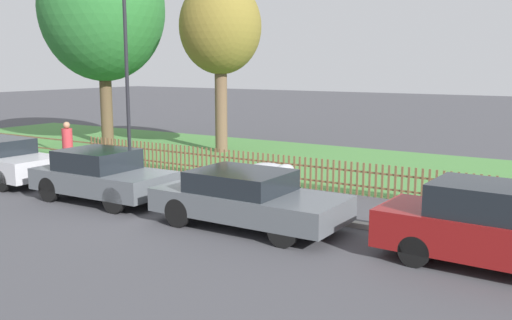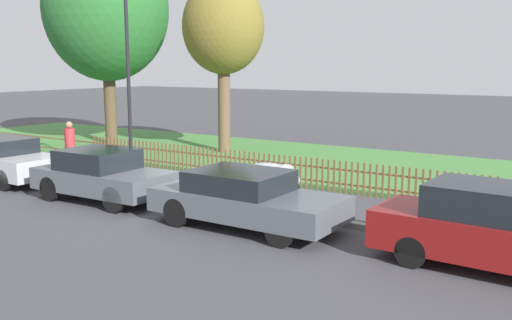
% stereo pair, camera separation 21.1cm
% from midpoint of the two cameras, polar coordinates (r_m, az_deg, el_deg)
% --- Properties ---
extents(ground_plane, '(120.00, 120.00, 0.00)m').
position_cam_midpoint_polar(ground_plane, '(15.50, -7.25, -4.09)').
color(ground_plane, '#424247').
extents(kerb_stone, '(40.75, 0.20, 0.12)m').
position_cam_midpoint_polar(kerb_stone, '(15.56, -7.02, -3.81)').
color(kerb_stone, gray).
rests_on(kerb_stone, ground).
extents(grass_strip, '(40.75, 8.61, 0.01)m').
position_cam_midpoint_polar(grass_strip, '(21.62, 5.40, -0.16)').
color(grass_strip, '#477F3D').
rests_on(grass_strip, ground).
extents(park_fence, '(40.75, 0.05, 0.93)m').
position_cam_midpoint_polar(park_fence, '(17.88, -0.85, -0.66)').
color(park_fence, brown).
rests_on(park_fence, ground).
extents(parked_car_black_saloon, '(4.16, 1.88, 1.36)m').
position_cam_midpoint_polar(parked_car_black_saloon, '(19.47, -24.45, 0.01)').
color(parked_car_black_saloon, '#BCBCC1').
rests_on(parked_car_black_saloon, ground).
extents(parked_car_navy_estate, '(3.88, 1.89, 1.38)m').
position_cam_midpoint_polar(parked_car_navy_estate, '(15.85, -15.55, -1.45)').
color(parked_car_navy_estate, '#51565B').
rests_on(parked_car_navy_estate, ground).
extents(parked_car_red_compact, '(4.39, 1.88, 1.28)m').
position_cam_midpoint_polar(parked_car_red_compact, '(12.83, -1.37, -3.81)').
color(parked_car_red_compact, '#51565B').
rests_on(parked_car_red_compact, ground).
extents(parked_car_white_van, '(4.59, 1.82, 1.54)m').
position_cam_midpoint_polar(parked_car_white_van, '(11.02, 23.10, -6.35)').
color(parked_car_white_van, maroon).
rests_on(parked_car_white_van, ground).
extents(covered_motorcycle, '(1.89, 0.84, 1.02)m').
position_cam_midpoint_polar(covered_motorcycle, '(15.36, 1.22, -1.76)').
color(covered_motorcycle, black).
rests_on(covered_motorcycle, ground).
extents(tree_nearest_kerb, '(5.53, 5.53, 9.24)m').
position_cam_midpoint_polar(tree_nearest_kerb, '(26.98, -15.35, 14.32)').
color(tree_nearest_kerb, brown).
rests_on(tree_nearest_kerb, ground).
extents(tree_behind_motorcycle, '(3.35, 3.35, 7.08)m').
position_cam_midpoint_polar(tree_behind_motorcycle, '(23.80, -3.85, 13.00)').
color(tree_behind_motorcycle, brown).
rests_on(tree_behind_motorcycle, ground).
extents(pedestrian_near_fence, '(0.49, 0.49, 1.73)m').
position_cam_midpoint_polar(pedestrian_near_fence, '(20.32, -18.61, 1.53)').
color(pedestrian_near_fence, slate).
rests_on(pedestrian_near_fence, ground).
extents(street_lamp, '(0.20, 0.79, 6.54)m').
position_cam_midpoint_polar(street_lamp, '(17.57, -13.43, 10.59)').
color(street_lamp, black).
rests_on(street_lamp, ground).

